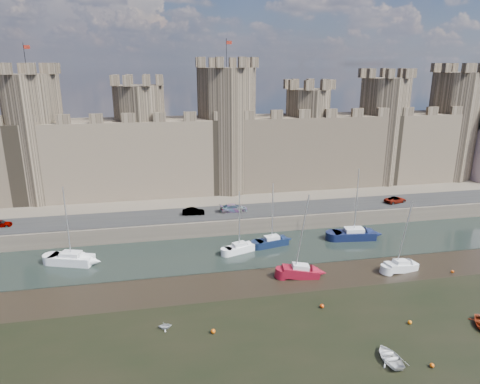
{
  "coord_description": "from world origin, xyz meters",
  "views": [
    {
      "loc": [
        -11.2,
        -31.99,
        26.09
      ],
      "look_at": [
        -0.6,
        22.0,
        9.59
      ],
      "focal_mm": 32.0,
      "sensor_mm": 36.0,
      "label": 1
    }
  ],
  "objects": [
    {
      "name": "dinghy_3",
      "position": [
        -11.45,
        6.74,
        0.37
      ],
      "size": [
        1.6,
        1.44,
        0.75
      ],
      "primitive_type": "imported",
      "rotation": [
        1.57,
        0.0,
        1.4
      ],
      "color": "silver",
      "rests_on": "ground"
    },
    {
      "name": "car_3",
      "position": [
        29.68,
        33.36,
        3.07
      ],
      "size": [
        4.42,
        2.88,
        1.13
      ],
      "primitive_type": "imported",
      "rotation": [
        0.0,
        0.0,
        1.84
      ],
      "color": "gray",
      "rests_on": "quay"
    },
    {
      "name": "sailboat_2",
      "position": [
        -0.38,
        23.55,
        0.76
      ],
      "size": [
        4.55,
        2.96,
        9.15
      ],
      "rotation": [
        0.0,
        0.0,
        0.34
      ],
      "color": "white",
      "rests_on": "ground"
    },
    {
      "name": "car_2",
      "position": [
        0.71,
        34.17,
        3.15
      ],
      "size": [
        4.6,
        2.06,
        1.31
      ],
      "primitive_type": "imported",
      "rotation": [
        0.0,
        0.0,
        1.62
      ],
      "color": "gray",
      "rests_on": "quay"
    },
    {
      "name": "buoy_2",
      "position": [
        11.89,
        -3.72,
        0.21
      ],
      "size": [
        0.41,
        0.41,
        0.41
      ],
      "primitive_type": "sphere",
      "color": "#E8570A",
      "rests_on": "ground"
    },
    {
      "name": "dinghy_2",
      "position": [
        8.69,
        -2.14,
        0.37
      ],
      "size": [
        2.59,
        3.58,
        0.73
      ],
      "primitive_type": "imported",
      "rotation": [
        1.57,
        0.0,
        3.12
      ],
      "color": "silver",
      "rests_on": "ground"
    },
    {
      "name": "buoy_1",
      "position": [
        5.85,
        7.4,
        0.24
      ],
      "size": [
        0.48,
        0.48,
        0.48
      ],
      "primitive_type": "sphere",
      "color": "#C63808",
      "rests_on": "ground"
    },
    {
      "name": "car_1",
      "position": [
        -5.99,
        33.88,
        3.09
      ],
      "size": [
        3.68,
        1.58,
        1.18
      ],
      "primitive_type": "imported",
      "rotation": [
        0.0,
        0.0,
        1.48
      ],
      "color": "gray",
      "rests_on": "quay"
    },
    {
      "name": "water_channel",
      "position": [
        0.0,
        24.0,
        0.04
      ],
      "size": [
        160.0,
        12.0,
        0.08
      ],
      "primitive_type": "cube",
      "color": "black",
      "rests_on": "ground"
    },
    {
      "name": "buoy_5",
      "position": [
        13.71,
        2.7,
        0.21
      ],
      "size": [
        0.43,
        0.43,
        0.43
      ],
      "primitive_type": "sphere",
      "color": "orange",
      "rests_on": "ground"
    },
    {
      "name": "buoy_0",
      "position": [
        -6.69,
        5.07,
        0.24
      ],
      "size": [
        0.48,
        0.48,
        0.48
      ],
      "primitive_type": "sphere",
      "color": "#D45309",
      "rests_on": "ground"
    },
    {
      "name": "ground",
      "position": [
        0.0,
        0.0,
        0.0
      ],
      "size": [
        160.0,
        160.0,
        0.0
      ],
      "primitive_type": "plane",
      "color": "black",
      "rests_on": "ground"
    },
    {
      "name": "sailboat_4",
      "position": [
        5.82,
        14.79,
        0.79
      ],
      "size": [
        4.92,
        2.48,
        11.02
      ],
      "rotation": [
        0.0,
        0.0,
        -0.14
      ],
      "color": "maroon",
      "rests_on": "ground"
    },
    {
      "name": "sailboat_5",
      "position": [
        19.33,
        13.91,
        0.7
      ],
      "size": [
        4.63,
        2.37,
        9.53
      ],
      "rotation": [
        0.0,
        0.0,
        0.15
      ],
      "color": "silver",
      "rests_on": "ground"
    },
    {
      "name": "sailboat_3",
      "position": [
        17.94,
        24.93,
        0.85
      ],
      "size": [
        6.62,
        3.16,
        11.2
      ],
      "rotation": [
        0.0,
        0.0,
        -0.11
      ],
      "color": "black",
      "rests_on": "ground"
    },
    {
      "name": "castle",
      "position": [
        -0.64,
        48.0,
        11.67
      ],
      "size": [
        108.5,
        11.0,
        29.0
      ],
      "color": "#42382B",
      "rests_on": "quay"
    },
    {
      "name": "sailboat_0",
      "position": [
        -23.44,
        24.21,
        0.84
      ],
      "size": [
        6.23,
        4.01,
        10.87
      ],
      "rotation": [
        0.0,
        0.0,
        -0.33
      ],
      "color": "white",
      "rests_on": "ground"
    },
    {
      "name": "road",
      "position": [
        0.0,
        34.0,
        2.55
      ],
      "size": [
        160.0,
        7.0,
        0.1
      ],
      "primitive_type": "cube",
      "color": "black",
      "rests_on": "quay"
    },
    {
      "name": "sailboat_1",
      "position": [
        4.8,
        24.89,
        0.77
      ],
      "size": [
        5.09,
        2.83,
        9.63
      ],
      "rotation": [
        0.0,
        0.0,
        0.21
      ],
      "color": "black",
      "rests_on": "ground"
    },
    {
      "name": "buoy_3",
      "position": [
        25.64,
        12.0,
        0.19
      ],
      "size": [
        0.38,
        0.38,
        0.38
      ],
      "primitive_type": "sphere",
      "color": "#D24809",
      "rests_on": "ground"
    },
    {
      "name": "quay",
      "position": [
        0.0,
        60.0,
        1.25
      ],
      "size": [
        160.0,
        60.0,
        2.5
      ],
      "primitive_type": "cube",
      "color": "#4C443A",
      "rests_on": "ground"
    },
    {
      "name": "car_0",
      "position": [
        -35.1,
        34.11,
        3.06
      ],
      "size": [
        3.32,
        1.4,
        1.12
      ],
      "primitive_type": "imported",
      "rotation": [
        0.0,
        0.0,
        1.55
      ],
      "color": "gray",
      "rests_on": "quay"
    }
  ]
}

